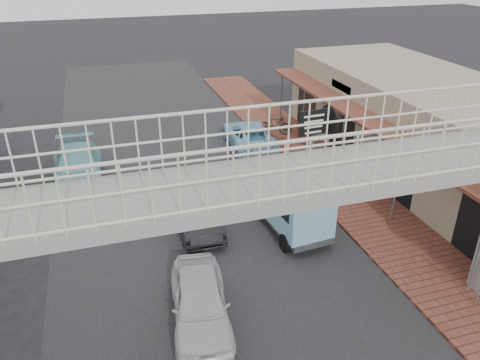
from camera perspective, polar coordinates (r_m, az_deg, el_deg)
ground at (r=14.87m, az=-2.90°, el=-11.35°), size 120.00×120.00×0.00m
road_strip at (r=14.87m, az=-2.90°, el=-11.34°), size 10.00×60.00×0.01m
sidewalk at (r=19.38m, az=13.67°, el=-2.14°), size 3.00×40.00×0.10m
shophouse_row at (r=21.83m, az=23.16°, el=5.39°), size 7.20×18.00×4.00m
footbridge at (r=9.90m, az=2.65°, el=-10.53°), size 16.40×2.40×6.34m
white_hatchback at (r=12.94m, az=-4.89°, el=-14.59°), size 2.01×3.93×1.28m
dark_sedan at (r=16.93m, az=-5.53°, el=-3.56°), size 1.44×4.01×1.32m
angkot_curb at (r=23.60m, az=1.11°, el=5.50°), size 2.35×4.57×1.24m
angkot_far at (r=20.98m, az=-19.13°, el=1.44°), size 2.11×5.01×1.44m
angkot_van at (r=16.47m, az=6.10°, el=-2.56°), size 1.99×3.82×1.81m
motorcycle_near at (r=20.15m, az=14.77°, el=0.61°), size 1.89×0.70×0.99m
motorcycle_far at (r=25.02m, az=4.32°, el=6.70°), size 1.80×1.16×1.05m
arrow_sign at (r=19.16m, az=11.28°, el=7.12°), size 2.03×1.30×3.46m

